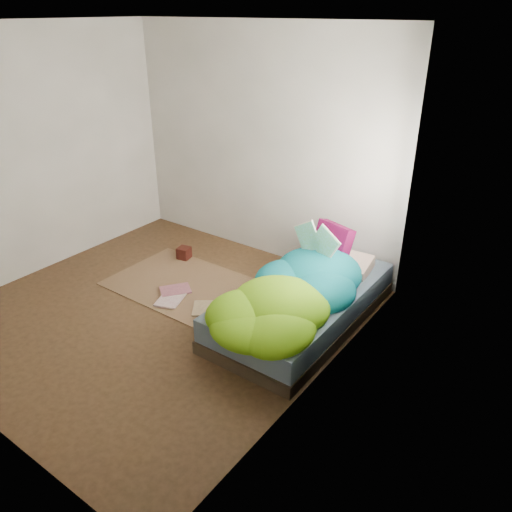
{
  "coord_description": "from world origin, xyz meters",
  "views": [
    {
      "loc": [
        3.22,
        -2.79,
        2.7
      ],
      "look_at": [
        0.66,
        0.75,
        0.51
      ],
      "focal_mm": 35.0,
      "sensor_mm": 36.0,
      "label": 1
    }
  ],
  "objects_px": {
    "bed": "(302,305)",
    "floor_book_a": "(160,298)",
    "floor_book_b": "(174,285)",
    "open_book": "(316,231)",
    "pillow_magenta": "(332,244)",
    "wooden_box": "(184,253)"
  },
  "relations": [
    {
      "from": "bed",
      "to": "floor_book_a",
      "type": "height_order",
      "value": "bed"
    },
    {
      "from": "bed",
      "to": "floor_book_b",
      "type": "relative_size",
      "value": 6.46
    },
    {
      "from": "open_book",
      "to": "floor_book_b",
      "type": "distance_m",
      "value": 1.69
    },
    {
      "from": "bed",
      "to": "floor_book_a",
      "type": "xyz_separation_m",
      "value": [
        -1.37,
        -0.54,
        -0.14
      ]
    },
    {
      "from": "open_book",
      "to": "floor_book_a",
      "type": "relative_size",
      "value": 1.34
    },
    {
      "from": "pillow_magenta",
      "to": "floor_book_b",
      "type": "relative_size",
      "value": 1.32
    },
    {
      "from": "pillow_magenta",
      "to": "open_book",
      "type": "distance_m",
      "value": 0.44
    },
    {
      "from": "pillow_magenta",
      "to": "wooden_box",
      "type": "distance_m",
      "value": 1.84
    },
    {
      "from": "pillow_magenta",
      "to": "wooden_box",
      "type": "height_order",
      "value": "pillow_magenta"
    },
    {
      "from": "open_book",
      "to": "wooden_box",
      "type": "bearing_deg",
      "value": -169.17
    },
    {
      "from": "bed",
      "to": "pillow_magenta",
      "type": "relative_size",
      "value": 4.89
    },
    {
      "from": "floor_book_b",
      "to": "floor_book_a",
      "type": "bearing_deg",
      "value": -40.25
    },
    {
      "from": "open_book",
      "to": "wooden_box",
      "type": "height_order",
      "value": "open_book"
    },
    {
      "from": "open_book",
      "to": "floor_book_a",
      "type": "height_order",
      "value": "open_book"
    },
    {
      "from": "pillow_magenta",
      "to": "open_book",
      "type": "xyz_separation_m",
      "value": [
        0.0,
        -0.35,
        0.27
      ]
    },
    {
      "from": "open_book",
      "to": "floor_book_a",
      "type": "xyz_separation_m",
      "value": [
        -1.31,
        -0.84,
        -0.79
      ]
    },
    {
      "from": "wooden_box",
      "to": "floor_book_a",
      "type": "distance_m",
      "value": 0.94
    },
    {
      "from": "bed",
      "to": "wooden_box",
      "type": "distance_m",
      "value": 1.84
    },
    {
      "from": "pillow_magenta",
      "to": "wooden_box",
      "type": "relative_size",
      "value": 2.98
    },
    {
      "from": "bed",
      "to": "open_book",
      "type": "distance_m",
      "value": 0.72
    },
    {
      "from": "pillow_magenta",
      "to": "floor_book_a",
      "type": "xyz_separation_m",
      "value": [
        -1.31,
        -1.2,
        -0.52
      ]
    },
    {
      "from": "bed",
      "to": "open_book",
      "type": "height_order",
      "value": "open_book"
    }
  ]
}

